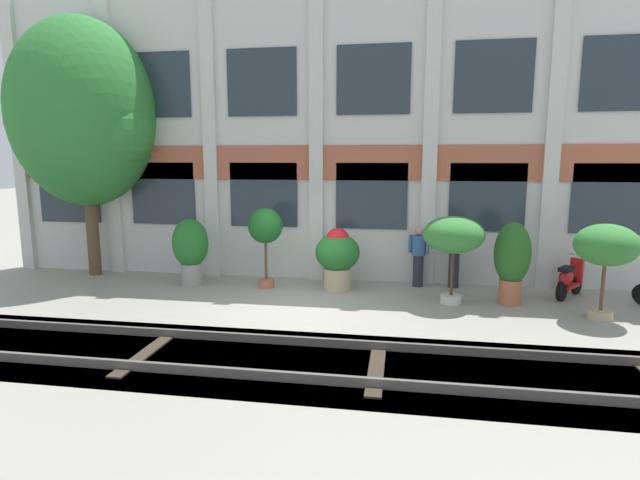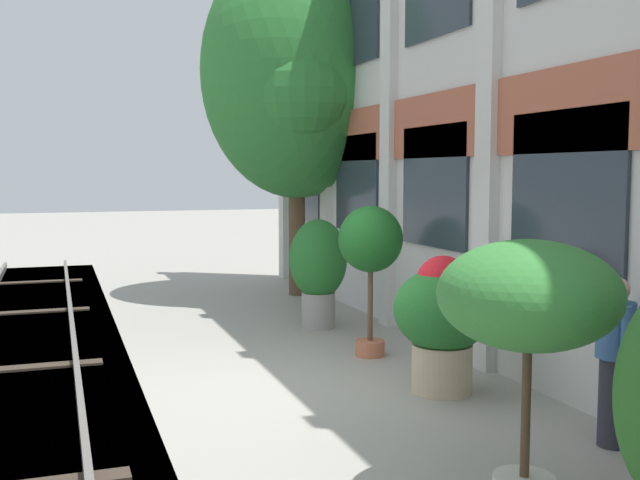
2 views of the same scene
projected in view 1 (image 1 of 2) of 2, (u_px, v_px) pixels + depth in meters
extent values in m
plane|color=#9E998E|center=(297.00, 306.00, 10.99)|extent=(80.00, 80.00, 0.00)
cube|color=silver|center=(318.00, 134.00, 13.11)|extent=(17.26, 0.50, 7.69)
cube|color=#AD5B42|center=(317.00, 163.00, 12.97)|extent=(17.26, 0.06, 0.90)
cube|color=silver|center=(18.00, 136.00, 14.19)|extent=(0.36, 0.16, 7.69)
cube|color=silver|center=(111.00, 135.00, 13.73)|extent=(0.36, 0.16, 7.69)
cube|color=silver|center=(210.00, 134.00, 13.27)|extent=(0.36, 0.16, 7.69)
cube|color=silver|center=(316.00, 133.00, 12.81)|extent=(0.36, 0.16, 7.69)
cube|color=silver|center=(431.00, 132.00, 12.35)|extent=(0.36, 0.16, 7.69)
cube|color=silver|center=(554.00, 131.00, 11.89)|extent=(0.36, 0.16, 7.69)
cube|color=#28333D|center=(69.00, 192.00, 14.25)|extent=(1.84, 0.04, 1.70)
cube|color=#28333D|center=(163.00, 194.00, 13.79)|extent=(1.84, 0.04, 1.70)
cube|color=#28333D|center=(264.00, 195.00, 13.33)|extent=(1.84, 0.04, 1.70)
cube|color=#28333D|center=(371.00, 196.00, 12.87)|extent=(1.84, 0.04, 1.70)
cube|color=#28333D|center=(487.00, 197.00, 12.41)|extent=(1.84, 0.04, 1.70)
cube|color=#28333D|center=(612.00, 199.00, 11.95)|extent=(1.84, 0.04, 1.70)
cube|color=#28333D|center=(60.00, 87.00, 13.78)|extent=(1.84, 0.04, 1.70)
cube|color=#28333D|center=(158.00, 85.00, 13.32)|extent=(1.84, 0.04, 1.70)
cube|color=#28333D|center=(262.00, 82.00, 12.86)|extent=(1.84, 0.04, 1.70)
cube|color=#28333D|center=(373.00, 80.00, 12.40)|extent=(1.84, 0.04, 1.70)
cube|color=#28333D|center=(494.00, 76.00, 11.94)|extent=(1.84, 0.04, 1.70)
cube|color=#28333D|center=(624.00, 73.00, 11.48)|extent=(1.84, 0.04, 1.70)
cube|color=#423F3A|center=(259.00, 368.00, 8.08)|extent=(25.26, 2.80, 0.28)
cube|color=#605B56|center=(245.00, 374.00, 7.35)|extent=(25.26, 0.07, 0.15)
cube|color=#605B56|center=(270.00, 339.00, 8.75)|extent=(25.26, 0.07, 0.15)
cube|color=#382D23|center=(148.00, 351.00, 8.36)|extent=(0.24, 2.10, 0.03)
cube|color=#382D23|center=(377.00, 366.00, 7.75)|extent=(0.24, 2.10, 0.03)
cylinder|color=brown|center=(92.00, 220.00, 13.73)|extent=(0.33, 0.33, 3.05)
ellipsoid|color=#2D7A33|center=(84.00, 113.00, 13.26)|extent=(3.74, 3.74, 4.93)
sphere|color=#2D7A33|center=(59.00, 133.00, 13.69)|extent=(2.06, 2.06, 2.06)
sphere|color=#2D7A33|center=(113.00, 131.00, 13.00)|extent=(2.06, 2.06, 2.06)
cylinder|color=gray|center=(192.00, 274.00, 12.80)|extent=(0.53, 0.53, 0.56)
ellipsoid|color=#236B28|center=(190.00, 243.00, 12.66)|extent=(0.91, 0.91, 1.25)
cylinder|color=beige|center=(451.00, 299.00, 11.19)|extent=(0.46, 0.46, 0.19)
cylinder|color=#4C3826|center=(452.00, 269.00, 11.08)|extent=(0.07, 0.07, 1.21)
ellipsoid|color=#388438|center=(454.00, 235.00, 10.95)|extent=(1.34, 1.34, 0.81)
cylinder|color=tan|center=(600.00, 315.00, 10.07)|extent=(0.48, 0.48, 0.19)
cylinder|color=brown|center=(603.00, 282.00, 9.96)|extent=(0.07, 0.07, 1.17)
ellipsoid|color=#388438|center=(607.00, 245.00, 9.84)|extent=(1.21, 1.21, 0.83)
cylinder|color=#B76647|center=(266.00, 283.00, 12.55)|extent=(0.39, 0.39, 0.21)
cylinder|color=brown|center=(266.00, 256.00, 12.44)|extent=(0.07, 0.07, 1.18)
ellipsoid|color=#19561E|center=(265.00, 226.00, 12.31)|extent=(0.85, 0.85, 0.88)
cylinder|color=tan|center=(337.00, 279.00, 12.33)|extent=(0.67, 0.67, 0.54)
ellipsoid|color=#236B28|center=(337.00, 252.00, 12.23)|extent=(1.09, 1.09, 0.93)
sphere|color=red|center=(338.00, 240.00, 12.18)|extent=(0.60, 0.60, 0.60)
cylinder|color=#B76647|center=(510.00, 292.00, 11.12)|extent=(0.48, 0.48, 0.55)
ellipsoid|color=#286023|center=(512.00, 253.00, 10.98)|extent=(0.79, 0.79, 1.39)
sphere|color=#E04C23|center=(514.00, 233.00, 10.90)|extent=(0.43, 0.43, 0.43)
cylinder|color=black|center=(577.00, 284.00, 11.93)|extent=(0.36, 0.44, 0.48)
cylinder|color=black|center=(562.00, 291.00, 11.32)|extent=(0.36, 0.44, 0.48)
cube|color=red|center=(569.00, 286.00, 11.62)|extent=(0.60, 0.69, 0.08)
ellipsoid|color=red|center=(566.00, 277.00, 11.40)|extent=(0.55, 0.60, 0.36)
cube|color=black|center=(566.00, 269.00, 11.37)|extent=(0.44, 0.48, 0.10)
cube|color=red|center=(577.00, 271.00, 11.82)|extent=(0.30, 0.27, 0.60)
cylinder|color=#B7B7BF|center=(578.00, 255.00, 11.78)|extent=(0.42, 0.33, 0.03)
cylinder|color=#282833|center=(418.00, 271.00, 12.62)|extent=(0.26, 0.26, 0.81)
cylinder|color=#33598C|center=(419.00, 245.00, 12.51)|extent=(0.34, 0.34, 0.50)
sphere|color=tan|center=(419.00, 231.00, 12.46)|extent=(0.22, 0.22, 0.22)
cylinder|color=#33598C|center=(410.00, 244.00, 12.61)|extent=(0.09, 0.09, 0.45)
cylinder|color=#33598C|center=(427.00, 245.00, 12.41)|extent=(0.09, 0.09, 0.45)
cylinder|color=#282833|center=(454.00, 270.00, 12.50)|extent=(0.26, 0.26, 0.90)
cylinder|color=silver|center=(455.00, 241.00, 12.38)|extent=(0.34, 0.34, 0.56)
sphere|color=tan|center=(456.00, 226.00, 12.32)|extent=(0.22, 0.22, 0.22)
cylinder|color=silver|center=(453.00, 241.00, 12.19)|extent=(0.09, 0.09, 0.50)
cylinder|color=silver|center=(457.00, 239.00, 12.57)|extent=(0.09, 0.09, 0.50)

